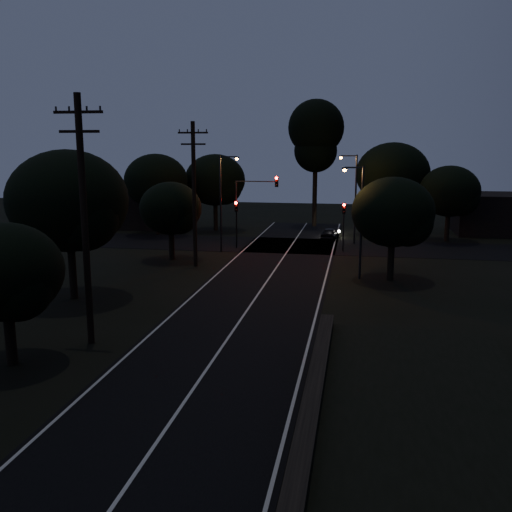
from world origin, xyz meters
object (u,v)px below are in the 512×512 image
(streetlight_b, at_px, (354,193))
(car, at_px, (330,234))
(signal_left, at_px, (236,216))
(signal_right, at_px, (344,218))
(utility_pole_far, at_px, (194,192))
(tall_pine, at_px, (316,135))
(streetlight_a, at_px, (223,197))
(signal_mast, at_px, (256,199))
(utility_pole_mid, at_px, (84,217))
(streetlight_c, at_px, (359,214))

(streetlight_b, bearing_deg, car, 138.58)
(signal_left, bearing_deg, streetlight_b, 22.05)
(signal_right, height_order, car, signal_right)
(utility_pole_far, distance_m, signal_right, 13.53)
(utility_pole_far, height_order, streetlight_b, utility_pole_far)
(tall_pine, xyz_separation_m, signal_left, (-5.60, -15.01, -7.04))
(streetlight_a, bearing_deg, signal_mast, 39.77)
(tall_pine, relative_size, signal_left, 3.34)
(tall_pine, distance_m, car, 13.22)
(utility_pole_far, bearing_deg, car, 56.42)
(streetlight_a, bearing_deg, utility_pole_mid, -91.73)
(signal_right, bearing_deg, signal_left, 180.00)
(utility_pole_far, bearing_deg, signal_mast, 68.89)
(streetlight_c, bearing_deg, tall_pine, 100.93)
(utility_pole_far, distance_m, streetlight_c, 12.05)
(utility_pole_mid, xyz_separation_m, streetlight_b, (11.31, 29.00, -1.10))
(signal_left, xyz_separation_m, streetlight_a, (-0.71, -1.99, 1.80))
(streetlight_b, xyz_separation_m, car, (-2.11, 1.86, -4.05))
(signal_right, bearing_deg, utility_pole_far, -143.00)
(signal_left, distance_m, streetlight_c, 14.52)
(utility_pole_mid, relative_size, streetlight_a, 1.38)
(utility_pole_mid, bearing_deg, signal_left, 86.79)
(streetlight_b, bearing_deg, utility_pole_mid, -111.30)
(utility_pole_far, distance_m, signal_mast, 8.64)
(signal_left, distance_m, car, 10.02)
(utility_pole_mid, distance_m, streetlight_c, 19.15)
(utility_pole_mid, xyz_separation_m, signal_right, (10.60, 24.99, -2.90))
(utility_pole_far, height_order, signal_left, utility_pole_far)
(signal_left, distance_m, signal_right, 9.20)
(tall_pine, distance_m, streetlight_b, 12.92)
(utility_pole_far, xyz_separation_m, signal_right, (10.60, 7.99, -2.65))
(tall_pine, distance_m, signal_left, 17.50)
(streetlight_c, bearing_deg, streetlight_b, 92.14)
(tall_pine, distance_m, streetlight_c, 26.06)
(utility_pole_mid, relative_size, utility_pole_far, 1.05)
(car, bearing_deg, utility_pole_far, 63.59)
(signal_right, xyz_separation_m, streetlight_c, (1.23, -9.99, 1.51))
(tall_pine, bearing_deg, utility_pole_far, -106.93)
(signal_mast, bearing_deg, streetlight_a, -140.23)
(utility_pole_mid, height_order, signal_right, utility_pole_mid)
(signal_right, bearing_deg, car, 103.41)
(utility_pole_far, relative_size, signal_right, 2.56)
(tall_pine, height_order, signal_left, tall_pine)
(streetlight_a, xyz_separation_m, streetlight_c, (11.14, -8.00, -0.29))
(utility_pole_far, height_order, streetlight_c, utility_pole_far)
(utility_pole_far, distance_m, streetlight_b, 16.51)
(streetlight_a, relative_size, streetlight_c, 1.07)
(signal_right, bearing_deg, signal_mast, 179.97)
(tall_pine, relative_size, streetlight_b, 1.71)
(signal_mast, height_order, streetlight_b, streetlight_b)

